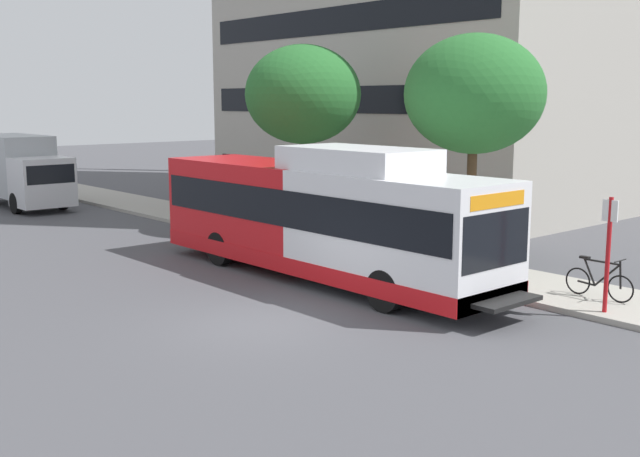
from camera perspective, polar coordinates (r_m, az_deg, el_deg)
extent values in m
plane|color=#4C4C51|center=(23.69, -15.71, -2.63)|extent=(120.00, 120.00, 0.00)
cube|color=#A8A399|center=(25.84, 0.39, -1.13)|extent=(3.00, 56.00, 0.14)
cube|color=white|center=(18.82, 5.80, -0.18)|extent=(2.54, 5.80, 2.73)
cube|color=red|center=(23.12, -4.77, 1.64)|extent=(2.54, 5.80, 2.73)
cube|color=red|center=(21.08, -0.03, -2.25)|extent=(2.57, 11.60, 0.44)
cube|color=black|center=(20.82, -0.03, 1.82)|extent=(2.58, 11.25, 0.96)
cube|color=black|center=(17.00, 12.86, -0.84)|extent=(2.34, 0.10, 1.24)
cube|color=orange|center=(16.86, 13.00, 2.06)|extent=(1.91, 0.08, 0.32)
cube|color=white|center=(19.63, 2.77, 5.16)|extent=(2.16, 4.06, 0.60)
cube|color=black|center=(17.06, 13.77, -5.32)|extent=(1.78, 0.60, 0.10)
cylinder|color=black|center=(17.79, 4.88, -4.63)|extent=(0.30, 1.00, 1.00)
cylinder|color=black|center=(19.44, 9.52, -3.51)|extent=(0.30, 1.00, 1.00)
cylinder|color=black|center=(22.90, -7.43, -1.49)|extent=(0.30, 1.00, 1.00)
cylinder|color=black|center=(24.21, -2.99, -0.83)|extent=(0.30, 1.00, 1.00)
cylinder|color=red|center=(18.18, 20.60, -1.87)|extent=(0.10, 0.10, 2.60)
cube|color=white|center=(18.00, 20.75, 1.24)|extent=(0.04, 0.36, 0.48)
torus|color=black|center=(19.33, 21.42, -4.21)|extent=(0.04, 0.66, 0.66)
torus|color=black|center=(19.84, 18.61, -3.71)|extent=(0.04, 0.66, 0.66)
cylinder|color=black|center=(19.43, 20.56, -3.27)|extent=(0.05, 0.64, 0.64)
cylinder|color=black|center=(19.64, 19.40, -3.07)|extent=(0.05, 0.34, 0.62)
cylinder|color=black|center=(19.44, 20.22, -2.34)|extent=(0.05, 0.90, 0.05)
cylinder|color=black|center=(19.74, 19.17, -3.85)|extent=(0.05, 0.45, 0.08)
cylinder|color=black|center=(19.27, 21.42, -3.23)|extent=(0.05, 0.10, 0.67)
cylinder|color=black|center=(19.22, 21.41, -2.24)|extent=(0.52, 0.03, 0.03)
cube|color=black|center=(19.64, 19.08, -2.04)|extent=(0.12, 0.24, 0.06)
cylinder|color=#4C3823|center=(22.40, 11.13, 1.63)|extent=(0.28, 0.28, 3.39)
ellipsoid|color=#286B2D|center=(22.20, 11.39, 9.77)|extent=(3.93, 3.93, 3.34)
cylinder|color=#4C3823|center=(28.01, -1.25, 3.31)|extent=(0.28, 0.28, 3.35)
ellipsoid|color=#286B2D|center=(27.85, -1.27, 9.93)|extent=(4.15, 4.15, 3.53)
cube|color=silver|center=(35.36, -19.93, 3.27)|extent=(2.30, 2.00, 2.10)
cube|color=#B2B7BC|center=(38.59, -21.88, 4.45)|extent=(2.30, 5.00, 2.70)
cube|color=black|center=(34.43, -19.37, 3.82)|extent=(2.07, 0.08, 0.80)
cylinder|color=black|center=(35.52, -21.65, 1.75)|extent=(0.26, 0.92, 0.92)
cylinder|color=black|center=(36.25, -18.59, 2.07)|extent=(0.26, 0.92, 0.92)
cylinder|color=black|center=(40.08, -20.89, 2.60)|extent=(0.26, 0.92, 0.92)
cube|color=black|center=(37.90, 8.83, 4.52)|extent=(13.97, 16.68, 1.10)
cube|color=black|center=(37.77, 8.95, 9.43)|extent=(13.97, 16.68, 1.10)
cube|color=black|center=(37.91, 9.08, 14.33)|extent=(13.97, 16.68, 1.10)
cylinder|color=#B7B7BC|center=(51.13, 1.08, 8.02)|extent=(1.10, 1.10, 7.04)
cylinder|color=#B7B7BC|center=(51.43, 1.11, 15.88)|extent=(0.91, 0.91, 7.04)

